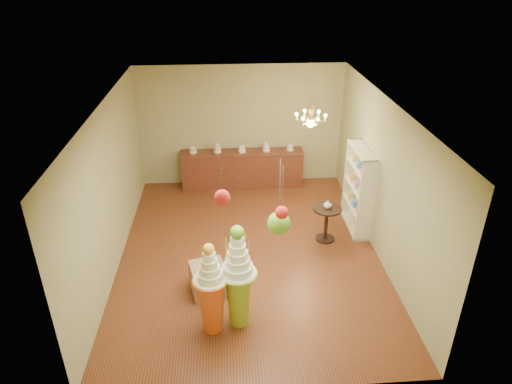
{
  "coord_description": "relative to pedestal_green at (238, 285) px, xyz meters",
  "views": [
    {
      "loc": [
        -0.4,
        -7.47,
        5.22
      ],
      "look_at": [
        0.13,
        0.0,
        1.34
      ],
      "focal_mm": 32.0,
      "sensor_mm": 36.0,
      "label": 1
    }
  ],
  "objects": [
    {
      "name": "wall_back",
      "position": [
        0.28,
        5.18,
        0.76
      ],
      "size": [
        5.0,
        0.04,
        3.0
      ],
      "primitive_type": "cube",
      "color": "tan",
      "rests_on": "ground"
    },
    {
      "name": "wall_front",
      "position": [
        0.28,
        -1.32,
        0.76
      ],
      "size": [
        5.0,
        0.04,
        3.0
      ],
      "primitive_type": "cube",
      "color": "tan",
      "rests_on": "ground"
    },
    {
      "name": "round_table",
      "position": [
        1.87,
        2.28,
        -0.26
      ],
      "size": [
        0.65,
        0.65,
        0.75
      ],
      "rotation": [
        0.0,
        0.0,
        -0.13
      ],
      "color": "black",
      "rests_on": "floor"
    },
    {
      "name": "pom_green_mid",
      "position": [
        0.57,
        -0.26,
        1.25
      ],
      "size": [
        0.31,
        0.31,
        1.17
      ],
      "color": "#3D342C",
      "rests_on": "ceiling"
    },
    {
      "name": "shelving_unit",
      "position": [
        2.62,
        2.73,
        0.16
      ],
      "size": [
        0.33,
        1.2,
        1.8
      ],
      "color": "beige",
      "rests_on": "floor"
    },
    {
      "name": "wall_left",
      "position": [
        -2.22,
        1.93,
        0.76
      ],
      "size": [
        0.04,
        6.5,
        3.0
      ],
      "primitive_type": "cube",
      "color": "tan",
      "rests_on": "ground"
    },
    {
      "name": "pedestal_green",
      "position": [
        0.0,
        0.0,
        0.0
      ],
      "size": [
        0.58,
        0.58,
        1.81
      ],
      "rotation": [
        0.0,
        0.0,
        0.04
      ],
      "color": "#90AF26",
      "rests_on": "floor"
    },
    {
      "name": "sideboard",
      "position": [
        0.28,
        4.9,
        -0.26
      ],
      "size": [
        3.04,
        0.54,
        1.16
      ],
      "color": "#5A2A1C",
      "rests_on": "floor"
    },
    {
      "name": "vase",
      "position": [
        1.87,
        2.28,
        0.09
      ],
      "size": [
        0.21,
        0.21,
        0.17
      ],
      "primitive_type": "imported",
      "rotation": [
        0.0,
        0.0,
        -0.34
      ],
      "color": "beige",
      "rests_on": "round_table"
    },
    {
      "name": "pedestal_orange",
      "position": [
        -0.42,
        -0.11,
        -0.11
      ],
      "size": [
        0.59,
        0.59,
        1.6
      ],
      "rotation": [
        0.0,
        0.0,
        -0.19
      ],
      "color": "#DD5419",
      "rests_on": "floor"
    },
    {
      "name": "wall_right",
      "position": [
        2.78,
        1.93,
        0.76
      ],
      "size": [
        0.04,
        6.5,
        3.0
      ],
      "primitive_type": "cube",
      "color": "tan",
      "rests_on": "ground"
    },
    {
      "name": "chandelier",
      "position": [
        1.59,
        3.09,
        1.56
      ],
      "size": [
        0.78,
        0.78,
        0.85
      ],
      "rotation": [
        0.0,
        0.0,
        -0.23
      ],
      "color": "#EAB852",
      "rests_on": "ceiling"
    },
    {
      "name": "burlap_riser",
      "position": [
        -0.5,
        0.8,
        -0.48
      ],
      "size": [
        0.69,
        0.69,
        0.52
      ],
      "primitive_type": "cube",
      "rotation": [
        0.0,
        0.0,
        0.23
      ],
      "color": "#967052",
      "rests_on": "floor"
    },
    {
      "name": "pom_red_right",
      "position": [
        0.57,
        -0.46,
        1.53
      ],
      "size": [
        0.18,
        0.18,
        0.82
      ],
      "color": "#3D342C",
      "rests_on": "ceiling"
    },
    {
      "name": "floor",
      "position": [
        0.28,
        1.93,
        -0.74
      ],
      "size": [
        6.5,
        6.5,
        0.0
      ],
      "primitive_type": "plane",
      "color": "brown",
      "rests_on": "ground"
    },
    {
      "name": "ceiling",
      "position": [
        0.28,
        1.93,
        2.26
      ],
      "size": [
        6.5,
        6.5,
        0.0
      ],
      "primitive_type": "plane",
      "rotation": [
        3.14,
        0.0,
        0.0
      ],
      "color": "white",
      "rests_on": "ground"
    },
    {
      "name": "pom_red_left",
      "position": [
        -0.19,
        -0.54,
        1.83
      ],
      "size": [
        0.19,
        0.19,
        0.53
      ],
      "color": "#3D342C",
      "rests_on": "ceiling"
    }
  ]
}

